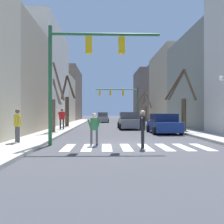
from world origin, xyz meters
TOP-DOWN VIEW (x-y plane):
  - ground_plane at (0.00, 0.00)m, footprint 240.00×240.00m
  - sidewalk_left at (-5.45, 0.00)m, footprint 2.09×90.00m
  - building_row_left at (-9.50, 20.18)m, footprint 6.00×54.01m
  - building_row_right at (9.50, 26.04)m, footprint 6.00×63.10m
  - crosswalk_stripes at (0.00, -0.69)m, footprint 6.75×2.60m
  - traffic_signal_near at (-2.59, 0.19)m, footprint 5.57×0.28m
  - traffic_signal_far at (1.48, 30.11)m, footprint 7.06×0.28m
  - car_at_intersection at (3.20, 7.49)m, footprint 2.17×4.51m
  - car_parked_right_mid at (-1.63, 30.19)m, footprint 1.99×4.34m
  - car_parked_right_far at (0.99, 12.87)m, footprint 2.07×4.62m
  - pedestrian_on_left_sidewalk at (-5.77, 0.20)m, footprint 0.54×0.59m
  - pedestrian_near_right_corner at (-5.17, 10.29)m, footprint 0.67×0.58m
  - pedestrian_on_right_sidewalk at (-1.97, 0.03)m, footprint 0.69×0.23m
  - pedestrian_crossing_street at (0.28, -1.04)m, footprint 0.32×0.74m
  - street_tree_right_mid at (-5.26, 7.33)m, footprint 0.93×2.35m
  - street_tree_right_far at (4.98, 8.30)m, footprint 2.12×1.88m
  - street_tree_right_near at (5.19, 29.31)m, footprint 3.19×2.41m
  - street_tree_left_near at (-5.37, 15.18)m, footprint 1.37×2.65m

SIDE VIEW (x-z plane):
  - ground_plane at x=0.00m, z-range 0.00..0.00m
  - crosswalk_stripes at x=0.00m, z-range 0.00..0.01m
  - sidewalk_left at x=-5.45m, z-range 0.00..0.15m
  - car_at_intersection at x=3.20m, z-range -0.04..1.49m
  - car_parked_right_mid at x=-1.63m, z-range -0.06..1.59m
  - car_parked_right_far at x=0.99m, z-range -0.06..1.61m
  - pedestrian_on_right_sidewalk at x=-1.97m, z-range 0.15..1.75m
  - pedestrian_crossing_street at x=0.28m, z-range 0.16..1.89m
  - pedestrian_on_left_sidewalk at x=-5.77m, z-range 0.30..1.95m
  - pedestrian_near_right_corner at x=-5.17m, z-range 0.32..2.15m
  - street_tree_right_mid at x=-5.26m, z-range -0.52..4.84m
  - street_tree_right_far at x=4.98m, z-range -0.06..5.01m
  - street_tree_right_near at x=5.19m, z-range -0.04..5.08m
  - street_tree_left_near at x=-5.37m, z-range -0.10..5.40m
  - traffic_signal_near at x=-2.59m, z-range 1.29..7.23m
  - traffic_signal_far at x=1.48m, z-range 1.42..7.23m
  - building_row_left at x=-9.50m, z-range -0.97..11.43m
  - building_row_right at x=9.50m, z-range -0.54..11.19m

